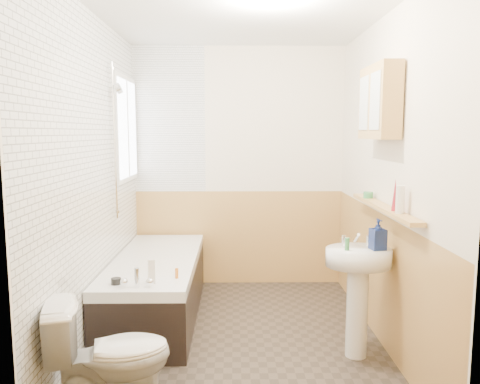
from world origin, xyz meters
name	(u,v)px	position (x,y,z in m)	size (l,w,h in m)	color
floor	(240,338)	(0.00, 0.00, 0.00)	(2.80, 2.80, 0.00)	#2D2620
ceiling	(240,10)	(0.00, 0.00, 2.50)	(2.80, 2.80, 0.00)	white
wall_back	(239,168)	(0.00, 1.41, 1.25)	(2.20, 0.02, 2.50)	#F4E5CA
wall_front	(244,213)	(0.00, -1.41, 1.25)	(2.20, 0.02, 2.50)	#F4E5CA
wall_left	(93,182)	(-1.11, 0.00, 1.25)	(0.02, 2.80, 2.50)	#F4E5CA
wall_right	(386,181)	(1.11, 0.00, 1.25)	(0.02, 2.80, 2.50)	#F4E5CA
wainscot_right	(379,277)	(1.09, 0.00, 0.50)	(0.01, 2.80, 1.00)	tan
wainscot_front	(244,365)	(0.00, -1.39, 0.50)	(2.20, 0.01, 1.00)	tan
wainscot_back	(239,237)	(0.00, 1.39, 0.50)	(2.20, 0.01, 1.00)	tan
tile_cladding_left	(96,182)	(-1.09, 0.00, 1.25)	(0.01, 2.80, 2.50)	white
tile_return_back	(169,120)	(-0.73, 1.39, 1.75)	(0.75, 0.01, 1.50)	white
window	(127,129)	(-1.06, 0.95, 1.65)	(0.03, 0.79, 0.99)	white
bathtub	(157,286)	(-0.73, 0.45, 0.28)	(0.70, 1.79, 0.68)	black
shower_riser	(115,129)	(-1.04, 0.42, 1.65)	(0.11, 0.09, 1.30)	silver
toilet	(110,357)	(-0.76, -0.97, 0.34)	(0.39, 0.69, 0.68)	white
sink	(358,280)	(0.84, -0.30, 0.57)	(0.47, 0.38, 0.91)	white
pine_shelf	(383,207)	(1.04, -0.17, 1.08)	(0.10, 1.32, 0.03)	tan
medicine_cabinet	(379,102)	(1.01, -0.07, 1.84)	(0.15, 0.59, 0.53)	tan
foam_can	(400,199)	(1.04, -0.51, 1.18)	(0.06, 0.06, 0.18)	silver
green_bottle	(395,195)	(1.04, -0.41, 1.20)	(0.04, 0.04, 0.22)	maroon
black_jar	(368,195)	(1.04, 0.21, 1.12)	(0.08, 0.08, 0.05)	#388447
soap_bottle	(378,243)	(0.96, -0.32, 0.85)	(0.10, 0.22, 0.10)	navy
clear_bottle	(347,244)	(0.74, -0.34, 0.84)	(0.03, 0.03, 0.09)	#388447
blue_gel	(151,272)	(-0.64, -0.26, 0.63)	(0.05, 0.03, 0.18)	silver
cream_jar	(116,281)	(-0.90, -0.27, 0.56)	(0.07, 0.07, 0.05)	black
orange_bottle	(177,273)	(-0.48, -0.14, 0.58)	(0.02, 0.02, 0.08)	orange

